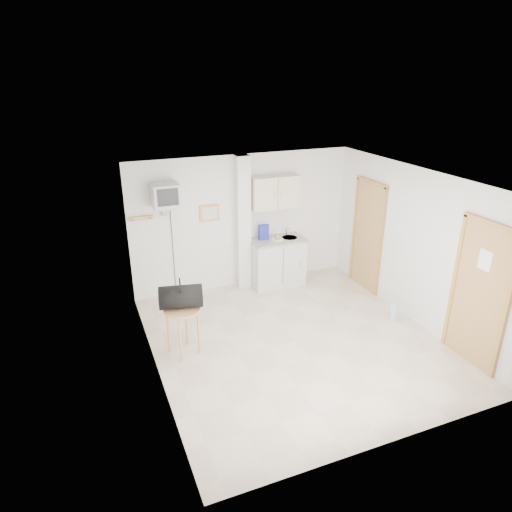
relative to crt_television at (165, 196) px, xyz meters
name	(u,v)px	position (x,y,z in m)	size (l,w,h in m)	color
ground	(295,341)	(1.45, -2.02, -1.94)	(4.50, 4.50, 0.00)	beige
room_envelope	(311,244)	(1.69, -1.93, -0.40)	(4.24, 4.54, 2.55)	white
kitchenette	(276,244)	(2.02, -0.02, -1.13)	(1.03, 0.58, 2.10)	silver
crt_television	(165,196)	(0.00, 0.00, 0.00)	(0.44, 0.45, 2.15)	slate
round_table	(182,316)	(-0.20, -1.67, -1.33)	(0.53, 0.53, 0.73)	tan
duffel_bag	(181,297)	(-0.20, -1.64, -1.03)	(0.67, 0.46, 0.45)	black
water_bottle	(394,311)	(3.23, -2.08, -1.76)	(0.13, 0.13, 0.38)	#9BC2D3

